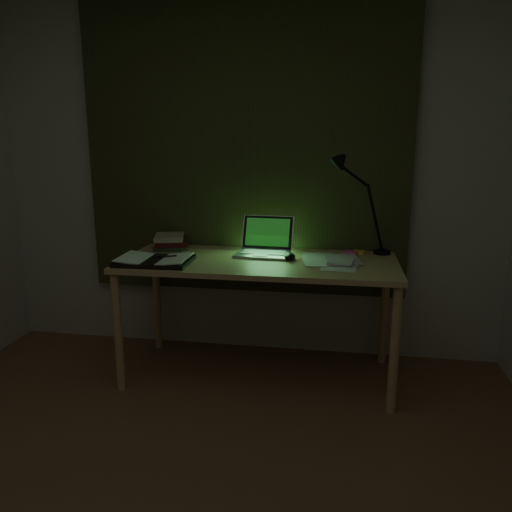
{
  "coord_description": "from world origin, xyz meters",
  "views": [
    {
      "loc": [
        0.64,
        -1.39,
        1.49
      ],
      "look_at": [
        0.17,
        1.43,
        0.82
      ],
      "focal_mm": 35.0,
      "sensor_mm": 36.0,
      "label": 1
    }
  ],
  "objects_px": {
    "laptop": "(263,237)",
    "desk_lamp": "(384,208)",
    "loose_papers": "(333,260)",
    "open_textbook": "(155,260)",
    "book_stack": "(170,241)",
    "desk": "(259,319)"
  },
  "relations": [
    {
      "from": "desk",
      "to": "desk_lamp",
      "type": "relative_size",
      "value": 2.81
    },
    {
      "from": "book_stack",
      "to": "loose_papers",
      "type": "height_order",
      "value": "book_stack"
    },
    {
      "from": "book_stack",
      "to": "desk",
      "type": "bearing_deg",
      "value": -19.05
    },
    {
      "from": "open_textbook",
      "to": "book_stack",
      "type": "height_order",
      "value": "book_stack"
    },
    {
      "from": "desk",
      "to": "laptop",
      "type": "bearing_deg",
      "value": 87.97
    },
    {
      "from": "laptop",
      "to": "book_stack",
      "type": "height_order",
      "value": "laptop"
    },
    {
      "from": "open_textbook",
      "to": "loose_papers",
      "type": "relative_size",
      "value": 1.27
    },
    {
      "from": "desk",
      "to": "book_stack",
      "type": "xyz_separation_m",
      "value": [
        -0.65,
        0.22,
        0.43
      ]
    },
    {
      "from": "desk_lamp",
      "to": "desk",
      "type": "bearing_deg",
      "value": -168.98
    },
    {
      "from": "book_stack",
      "to": "loose_papers",
      "type": "xyz_separation_m",
      "value": [
        1.1,
        -0.2,
        -0.04
      ]
    },
    {
      "from": "desk",
      "to": "laptop",
      "type": "height_order",
      "value": "laptop"
    },
    {
      "from": "laptop",
      "to": "open_textbook",
      "type": "relative_size",
      "value": 0.88
    },
    {
      "from": "laptop",
      "to": "book_stack",
      "type": "distance_m",
      "value": 0.66
    },
    {
      "from": "open_textbook",
      "to": "laptop",
      "type": "bearing_deg",
      "value": 24.88
    },
    {
      "from": "loose_papers",
      "to": "desk_lamp",
      "type": "relative_size",
      "value": 0.57
    },
    {
      "from": "open_textbook",
      "to": "desk_lamp",
      "type": "xyz_separation_m",
      "value": [
        1.36,
        0.48,
        0.28
      ]
    },
    {
      "from": "desk",
      "to": "loose_papers",
      "type": "bearing_deg",
      "value": 2.6
    },
    {
      "from": "loose_papers",
      "to": "desk_lamp",
      "type": "height_order",
      "value": "desk_lamp"
    },
    {
      "from": "desk",
      "to": "laptop",
      "type": "relative_size",
      "value": 4.42
    },
    {
      "from": "laptop",
      "to": "desk_lamp",
      "type": "relative_size",
      "value": 0.64
    },
    {
      "from": "book_stack",
      "to": "desk_lamp",
      "type": "xyz_separation_m",
      "value": [
        1.4,
        0.07,
        0.25
      ]
    },
    {
      "from": "book_stack",
      "to": "desk_lamp",
      "type": "height_order",
      "value": "desk_lamp"
    }
  ]
}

